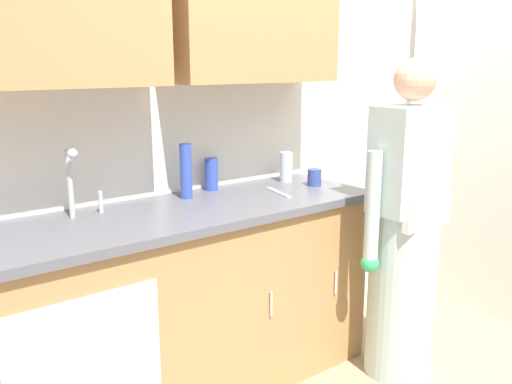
# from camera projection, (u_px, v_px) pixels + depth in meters

# --- Properties ---
(kitchen_wall_with_uppers) EXTENTS (4.80, 0.44, 2.70)m
(kitchen_wall_with_uppers) POSITION_uv_depth(u_px,v_px,m) (219.00, 86.00, 2.91)
(kitchen_wall_with_uppers) COLOR silver
(kitchen_wall_with_uppers) RESTS_ON ground
(closet_door_panel) EXTENTS (0.04, 1.10, 2.10)m
(closet_door_panel) POSITION_uv_depth(u_px,v_px,m) (482.00, 151.00, 3.48)
(closet_door_panel) COLOR silver
(closet_door_panel) RESTS_ON ground
(counter_cabinet) EXTENTS (1.90, 0.62, 0.90)m
(counter_cabinet) POSITION_uv_depth(u_px,v_px,m) (185.00, 306.00, 2.67)
(counter_cabinet) COLOR #B27F4C
(counter_cabinet) RESTS_ON ground
(countertop) EXTENTS (1.96, 0.66, 0.04)m
(countertop) POSITION_uv_depth(u_px,v_px,m) (182.00, 212.00, 2.56)
(countertop) COLOR #595960
(countertop) RESTS_ON counter_cabinet
(sink) EXTENTS (0.50, 0.36, 0.35)m
(sink) POSITION_uv_depth(u_px,v_px,m) (94.00, 227.00, 2.32)
(sink) COLOR #B7BABF
(sink) RESTS_ON counter_cabinet
(person_at_sink) EXTENTS (0.55, 0.34, 1.62)m
(person_at_sink) POSITION_uv_depth(u_px,v_px,m) (404.00, 247.00, 2.79)
(person_at_sink) COLOR white
(person_at_sink) RESTS_ON ground
(bottle_soap) EXTENTS (0.06, 0.06, 0.27)m
(bottle_soap) POSITION_uv_depth(u_px,v_px,m) (186.00, 171.00, 2.72)
(bottle_soap) COLOR #334CB2
(bottle_soap) RESTS_ON countertop
(bottle_water_tall) EXTENTS (0.07, 0.07, 0.17)m
(bottle_water_tall) POSITION_uv_depth(u_px,v_px,m) (286.00, 167.00, 3.11)
(bottle_water_tall) COLOR silver
(bottle_water_tall) RESTS_ON countertop
(bottle_cleaner_spray) EXTENTS (0.07, 0.07, 0.17)m
(bottle_cleaner_spray) POSITION_uv_depth(u_px,v_px,m) (211.00, 174.00, 2.91)
(bottle_cleaner_spray) COLOR #334CB2
(bottle_cleaner_spray) RESTS_ON countertop
(cup_by_sink) EXTENTS (0.08, 0.08, 0.09)m
(cup_by_sink) POSITION_uv_depth(u_px,v_px,m) (314.00, 177.00, 3.02)
(cup_by_sink) COLOR #33478C
(cup_by_sink) RESTS_ON countertop
(knife_on_counter) EXTENTS (0.07, 0.24, 0.01)m
(knife_on_counter) POSITION_uv_depth(u_px,v_px,m) (279.00, 192.00, 2.86)
(knife_on_counter) COLOR silver
(knife_on_counter) RESTS_ON countertop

